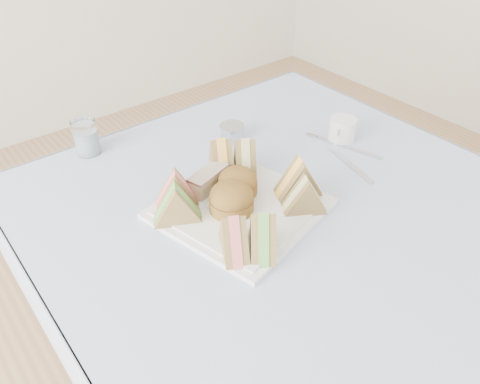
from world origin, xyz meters
TOP-DOWN VIEW (x-y plane):
  - table at (0.00, 0.00)m, footprint 0.90×0.90m
  - tablecloth at (0.00, 0.00)m, footprint 1.02×1.02m
  - serving_plate at (-0.09, 0.04)m, footprint 0.36×0.36m
  - sandwich_fl_a at (-0.19, -0.05)m, footprint 0.08×0.11m
  - sandwich_fl_b at (-0.14, -0.08)m, footprint 0.10×0.11m
  - sandwich_fr_a at (0.03, -0.00)m, footprint 0.11×0.08m
  - sandwich_fr_b at (0.00, -0.05)m, footprint 0.10×0.08m
  - sandwich_bl_a at (-0.22, 0.09)m, footprint 0.11×0.09m
  - sandwich_bl_b at (-0.19, 0.13)m, footprint 0.10×0.08m
  - sandwich_br_a at (-0.00, 0.14)m, footprint 0.09×0.11m
  - sandwich_br_b at (-0.05, 0.17)m, footprint 0.09×0.11m
  - scone_left at (-0.12, 0.04)m, footprint 0.10×0.10m
  - scone_right at (-0.07, 0.08)m, footprint 0.12×0.12m
  - pastry_slice at (-0.11, 0.13)m, footprint 0.11×0.07m
  - side_plate at (-0.18, 0.10)m, footprint 0.18×0.18m
  - water_glass at (-0.25, 0.46)m, footprint 0.07×0.07m
  - tea_strainer at (0.07, 0.29)m, footprint 0.07×0.07m
  - knife at (0.22, 0.01)m, footprint 0.05×0.17m
  - fork at (0.28, 0.06)m, footprint 0.06×0.17m
  - creamer_jug at (0.30, 0.11)m, footprint 0.09×0.09m

SIDE VIEW (x-z plane):
  - table at x=0.00m, z-range 0.00..0.74m
  - tablecloth at x=0.00m, z-range 0.74..0.75m
  - knife at x=0.22m, z-range 0.75..0.75m
  - fork at x=0.28m, z-range 0.75..0.75m
  - side_plate at x=-0.18m, z-range 0.75..0.76m
  - serving_plate at x=-0.09m, z-range 0.75..0.76m
  - tea_strainer at x=0.07m, z-range 0.75..0.78m
  - creamer_jug at x=0.30m, z-range 0.75..0.81m
  - pastry_slice at x=-0.11m, z-range 0.76..0.80m
  - scone_right at x=-0.07m, z-range 0.76..0.82m
  - scone_left at x=-0.12m, z-range 0.76..0.82m
  - water_glass at x=-0.25m, z-range 0.75..0.83m
  - sandwich_bl_b at x=-0.19m, z-range 0.76..0.84m
  - sandwich_fr_b at x=0.00m, z-range 0.76..0.84m
  - sandwich_fl_a at x=-0.19m, z-range 0.76..0.84m
  - sandwich_br_a at x=0.00m, z-range 0.76..0.84m
  - sandwich_fl_b at x=-0.14m, z-range 0.76..0.84m
  - sandwich_bl_a at x=-0.22m, z-range 0.76..0.85m
  - sandwich_br_b at x=-0.05m, z-range 0.76..0.85m
  - sandwich_fr_a at x=0.03m, z-range 0.76..0.85m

